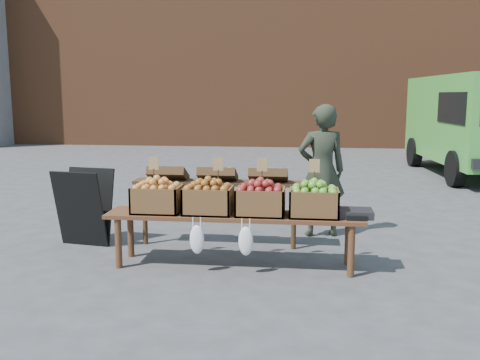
% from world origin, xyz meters
% --- Properties ---
extents(ground, '(80.00, 80.00, 0.00)m').
position_xyz_m(ground, '(0.00, 0.00, 0.00)').
color(ground, '#454548').
extents(brick_building, '(24.00, 4.00, 10.00)m').
position_xyz_m(brick_building, '(0.00, 15.00, 5.00)').
color(brick_building, brown).
rests_on(brick_building, ground).
extents(delivery_van, '(2.57, 5.08, 2.22)m').
position_xyz_m(delivery_van, '(4.46, 6.99, 1.11)').
color(delivery_van, green).
rests_on(delivery_van, ground).
extents(vendor, '(0.69, 0.53, 1.69)m').
position_xyz_m(vendor, '(0.83, 1.34, 0.85)').
color(vendor, '#282E21').
rests_on(vendor, ground).
extents(chalkboard_sign, '(0.66, 0.43, 0.94)m').
position_xyz_m(chalkboard_sign, '(-2.02, 0.56, 0.47)').
color(chalkboard_sign, black).
rests_on(chalkboard_sign, ground).
extents(back_table, '(2.10, 0.44, 1.04)m').
position_xyz_m(back_table, '(-0.40, 0.68, 0.52)').
color(back_table, '#3F2816').
rests_on(back_table, ground).
extents(display_bench, '(2.70, 0.56, 0.57)m').
position_xyz_m(display_bench, '(-0.11, -0.04, 0.28)').
color(display_bench, '#4F2D19').
rests_on(display_bench, ground).
extents(crate_golden_apples, '(0.50, 0.40, 0.28)m').
position_xyz_m(crate_golden_apples, '(-0.94, -0.04, 0.71)').
color(crate_golden_apples, gold).
rests_on(crate_golden_apples, display_bench).
extents(crate_russet_pears, '(0.50, 0.40, 0.28)m').
position_xyz_m(crate_russet_pears, '(-0.39, -0.04, 0.71)').
color(crate_russet_pears, '#A35125').
rests_on(crate_russet_pears, display_bench).
extents(crate_red_apples, '(0.50, 0.40, 0.28)m').
position_xyz_m(crate_red_apples, '(0.16, -0.04, 0.71)').
color(crate_red_apples, maroon).
rests_on(crate_red_apples, display_bench).
extents(crate_green_apples, '(0.50, 0.40, 0.28)m').
position_xyz_m(crate_green_apples, '(0.71, -0.04, 0.71)').
color(crate_green_apples, '#4A9C32').
rests_on(crate_green_apples, display_bench).
extents(weighing_scale, '(0.34, 0.30, 0.08)m').
position_xyz_m(weighing_scale, '(1.14, -0.04, 0.61)').
color(weighing_scale, black).
rests_on(weighing_scale, display_bench).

